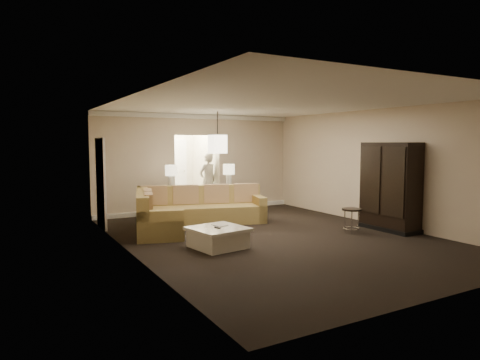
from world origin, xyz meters
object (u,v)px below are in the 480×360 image
coffee_table (218,237)px  console_table (201,199)px  sectional_sofa (188,211)px  drink_table (352,215)px  armoire (390,188)px  person (208,178)px

coffee_table → console_table: console_table is taller
sectional_sofa → drink_table: sectional_sofa is taller
console_table → armoire: 4.86m
drink_table → person: 4.96m
console_table → armoire: armoire is taller
coffee_table → drink_table: (3.16, -0.25, 0.19)m
armoire → console_table: bearing=127.9°
coffee_table → console_table: 3.58m
coffee_table → armoire: (4.13, -0.44, 0.76)m
sectional_sofa → person: size_ratio=1.95×
sectional_sofa → drink_table: bearing=-24.3°
coffee_table → drink_table: bearing=-4.6°
armoire → person: armoire is taller
console_table → armoire: (2.97, -3.82, 0.48)m
console_table → drink_table: size_ratio=3.88×
armoire → sectional_sofa: bearing=145.5°
coffee_table → person: (1.89, 4.51, 0.74)m
drink_table → armoire: bearing=-11.1°
console_table → person: bearing=69.3°
sectional_sofa → armoire: 4.69m
sectional_sofa → person: 2.87m
drink_table → person: size_ratio=0.29×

